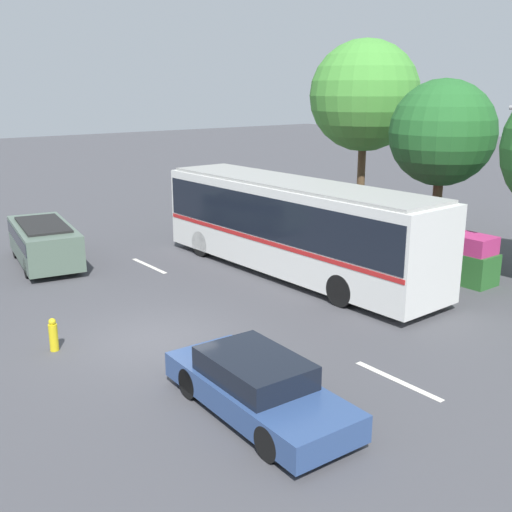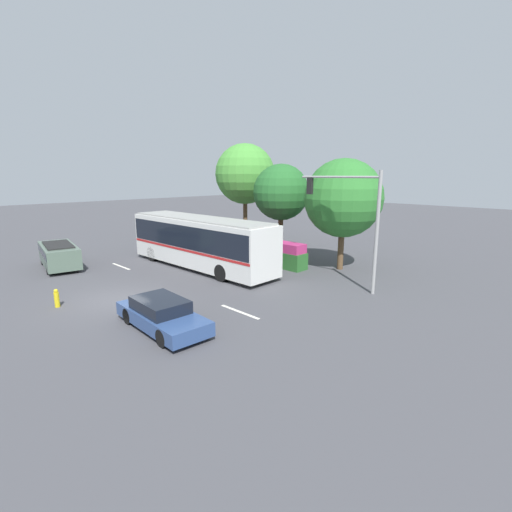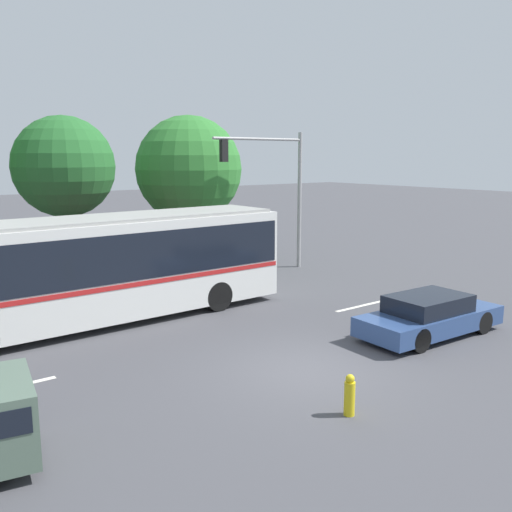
% 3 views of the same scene
% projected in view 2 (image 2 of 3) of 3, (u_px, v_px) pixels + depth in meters
% --- Properties ---
extents(ground_plane, '(140.00, 140.00, 0.00)m').
position_uv_depth(ground_plane, '(116.00, 300.00, 17.78)').
color(ground_plane, '#444449').
extents(city_bus, '(11.80, 2.83, 3.29)m').
position_uv_depth(city_bus, '(200.00, 239.00, 23.58)').
color(city_bus, silver).
rests_on(city_bus, ground).
extents(sedan_foreground, '(4.66, 1.95, 1.21)m').
position_uv_depth(sedan_foreground, '(162.00, 314.00, 14.36)').
color(sedan_foreground, navy).
rests_on(sedan_foreground, ground).
extents(suv_left_lane, '(5.17, 2.71, 1.55)m').
position_uv_depth(suv_left_lane, '(59.00, 254.00, 23.87)').
color(suv_left_lane, '#516656').
rests_on(suv_left_lane, ground).
extents(traffic_light_pole, '(4.76, 0.24, 6.15)m').
position_uv_depth(traffic_light_pole, '(355.00, 212.00, 18.72)').
color(traffic_light_pole, gray).
rests_on(traffic_light_pole, ground).
extents(flowering_hedge, '(10.03, 1.11, 1.65)m').
position_uv_depth(flowering_hedge, '(247.00, 248.00, 26.36)').
color(flowering_hedge, '#286028').
rests_on(flowering_hedge, ground).
extents(street_tree_left, '(5.10, 5.10, 8.55)m').
position_uv_depth(street_tree_left, '(245.00, 174.00, 31.42)').
color(street_tree_left, brown).
rests_on(street_tree_left, ground).
extents(street_tree_centre, '(4.08, 4.08, 6.73)m').
position_uv_depth(street_tree_centre, '(281.00, 193.00, 26.78)').
color(street_tree_centre, brown).
rests_on(street_tree_centre, ground).
extents(street_tree_right, '(4.85, 4.85, 6.94)m').
position_uv_depth(street_tree_right, '(343.00, 198.00, 22.68)').
color(street_tree_right, brown).
rests_on(street_tree_right, ground).
extents(fire_hydrant, '(0.22, 0.22, 0.86)m').
position_uv_depth(fire_hydrant, '(57.00, 298.00, 16.75)').
color(fire_hydrant, gold).
rests_on(fire_hydrant, ground).
extents(lane_stripe_near, '(2.40, 0.16, 0.01)m').
position_uv_depth(lane_stripe_near, '(121.00, 266.00, 24.28)').
color(lane_stripe_near, silver).
rests_on(lane_stripe_near, ground).
extents(lane_stripe_mid, '(2.40, 0.16, 0.01)m').
position_uv_depth(lane_stripe_mid, '(240.00, 312.00, 16.21)').
color(lane_stripe_mid, silver).
rests_on(lane_stripe_mid, ground).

